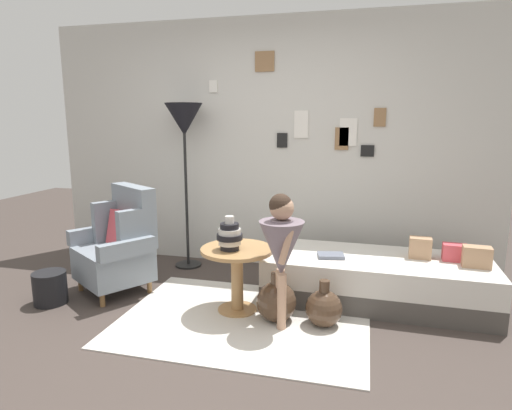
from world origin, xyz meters
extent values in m
plane|color=#423833|center=(0.00, 0.00, 0.00)|extent=(12.00, 12.00, 0.00)
cube|color=beige|center=(0.00, 1.95, 1.30)|extent=(4.80, 0.10, 2.60)
cube|color=black|center=(1.05, 1.90, 1.26)|extent=(0.13, 0.02, 0.11)
cube|color=#60605B|center=(1.05, 1.89, 1.26)|extent=(0.10, 0.01, 0.09)
cube|color=white|center=(-0.56, 1.90, 1.91)|extent=(0.09, 0.02, 0.13)
cube|color=#97978E|center=(-0.56, 1.89, 1.91)|extent=(0.07, 0.01, 0.10)
cube|color=white|center=(0.39, 1.90, 1.52)|extent=(0.14, 0.02, 0.27)
cube|color=silver|center=(0.39, 1.89, 1.52)|extent=(0.11, 0.01, 0.21)
cube|color=black|center=(0.19, 1.90, 1.36)|extent=(0.11, 0.02, 0.15)
cube|color=#A7A7A7|center=(0.19, 1.89, 1.36)|extent=(0.08, 0.01, 0.12)
cube|color=olive|center=(0.80, 1.90, 1.38)|extent=(0.13, 0.02, 0.22)
cube|color=gray|center=(0.80, 1.89, 1.38)|extent=(0.10, 0.01, 0.17)
cube|color=white|center=(0.86, 1.90, 1.45)|extent=(0.17, 0.02, 0.27)
cube|color=gray|center=(0.86, 1.89, 1.45)|extent=(0.13, 0.01, 0.21)
cube|color=olive|center=(1.16, 1.90, 1.59)|extent=(0.11, 0.02, 0.18)
cube|color=slate|center=(1.16, 1.89, 1.59)|extent=(0.09, 0.01, 0.14)
cube|color=olive|center=(0.00, 1.90, 2.15)|extent=(0.20, 0.02, 0.20)
cube|color=gray|center=(0.00, 1.89, 2.15)|extent=(0.16, 0.01, 0.16)
cube|color=silver|center=(0.16, 0.51, 0.01)|extent=(1.94, 1.44, 0.01)
cylinder|color=olive|center=(-1.48, 0.72, 0.06)|extent=(0.04, 0.04, 0.12)
cylinder|color=olive|center=(-1.08, 0.46, 0.06)|extent=(0.04, 0.04, 0.12)
cylinder|color=olive|center=(-1.24, 1.10, 0.06)|extent=(0.04, 0.04, 0.12)
cylinder|color=olive|center=(-0.83, 0.83, 0.06)|extent=(0.04, 0.04, 0.12)
cube|color=gray|center=(-1.16, 0.78, 0.27)|extent=(0.81, 0.80, 0.30)
cube|color=gray|center=(-1.03, 0.97, 0.70)|extent=(0.58, 0.44, 0.55)
cube|color=gray|center=(-1.32, 1.00, 0.61)|extent=(0.23, 0.30, 0.39)
cube|color=gray|center=(-0.89, 0.72, 0.61)|extent=(0.23, 0.30, 0.39)
cube|color=gray|center=(-1.45, 0.94, 0.49)|extent=(0.35, 0.47, 0.14)
cube|color=gray|center=(-0.89, 0.58, 0.49)|extent=(0.35, 0.47, 0.14)
cube|color=#D64C56|center=(-1.10, 0.86, 0.58)|extent=(0.39, 0.33, 0.33)
cube|color=#4C4742|center=(1.18, 1.15, 0.09)|extent=(1.92, 0.85, 0.18)
cube|color=silver|center=(1.18, 1.15, 0.29)|extent=(1.92, 0.85, 0.22)
cube|color=tan|center=(1.95, 1.09, 0.49)|extent=(0.22, 0.14, 0.17)
cube|color=#D64C56|center=(1.80, 1.22, 0.47)|extent=(0.20, 0.13, 0.14)
cube|color=tan|center=(1.53, 1.23, 0.49)|extent=(0.19, 0.13, 0.18)
cylinder|color=tan|center=(0.06, 0.66, 0.01)|extent=(0.33, 0.33, 0.02)
cylinder|color=tan|center=(0.06, 0.66, 0.27)|extent=(0.10, 0.10, 0.49)
cylinder|color=tan|center=(0.06, 0.66, 0.53)|extent=(0.59, 0.59, 0.03)
cylinder|color=black|center=(0.02, 0.61, 0.57)|extent=(0.15, 0.15, 0.04)
cylinder|color=silver|center=(0.02, 0.61, 0.61)|extent=(0.18, 0.18, 0.04)
cylinder|color=black|center=(0.02, 0.61, 0.65)|extent=(0.21, 0.21, 0.04)
cylinder|color=silver|center=(0.02, 0.61, 0.70)|extent=(0.18, 0.18, 0.04)
cylinder|color=black|center=(0.02, 0.61, 0.74)|extent=(0.15, 0.15, 0.04)
cylinder|color=silver|center=(0.02, 0.61, 0.79)|extent=(0.07, 0.07, 0.06)
cylinder|color=black|center=(-0.79, 1.63, 0.01)|extent=(0.28, 0.28, 0.02)
cylinder|color=black|center=(-0.79, 1.63, 0.84)|extent=(0.03, 0.03, 1.63)
cone|color=black|center=(-0.79, 1.63, 1.57)|extent=(0.39, 0.39, 0.33)
cylinder|color=tan|center=(0.48, 0.43, 0.22)|extent=(0.07, 0.07, 0.44)
cylinder|color=tan|center=(0.45, 0.52, 0.22)|extent=(0.07, 0.07, 0.44)
cone|color=slate|center=(0.47, 0.47, 0.62)|extent=(0.34, 0.34, 0.42)
cylinder|color=slate|center=(0.47, 0.47, 0.76)|extent=(0.17, 0.17, 0.16)
cylinder|color=tan|center=(0.52, 0.37, 0.68)|extent=(0.13, 0.09, 0.28)
cylinder|color=tan|center=(0.45, 0.59, 0.68)|extent=(0.13, 0.09, 0.28)
sphere|color=tan|center=(0.47, 0.47, 0.93)|extent=(0.18, 0.18, 0.18)
sphere|color=#38281E|center=(0.46, 0.47, 0.96)|extent=(0.17, 0.17, 0.17)
cube|color=slate|center=(0.79, 1.06, 0.42)|extent=(0.25, 0.20, 0.03)
sphere|color=#473323|center=(0.42, 0.56, 0.16)|extent=(0.32, 0.32, 0.32)
cylinder|color=#473323|center=(0.42, 0.56, 0.36)|extent=(0.09, 0.09, 0.09)
sphere|color=#473323|center=(0.79, 0.57, 0.14)|extent=(0.29, 0.29, 0.29)
cylinder|color=#473323|center=(0.79, 0.57, 0.33)|extent=(0.08, 0.08, 0.09)
cylinder|color=black|center=(-1.55, 0.41, 0.14)|extent=(0.28, 0.28, 0.28)
camera|label=1|loc=(1.05, -2.58, 1.57)|focal=30.48mm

